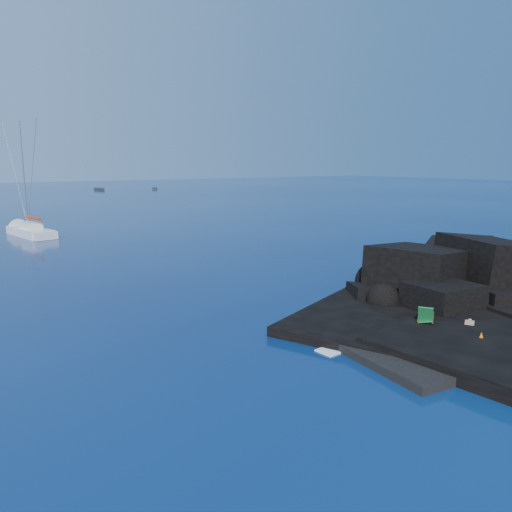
{
  "coord_description": "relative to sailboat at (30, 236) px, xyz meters",
  "views": [
    {
      "loc": [
        -13.29,
        -11.67,
        7.69
      ],
      "look_at": [
        3.71,
        13.31,
        2.0
      ],
      "focal_mm": 35.0,
      "sensor_mm": 36.0,
      "label": 1
    }
  ],
  "objects": [
    {
      "name": "distant_boat_a",
      "position": [
        33.14,
        84.25,
        0.0
      ],
      "size": [
        1.59,
        4.68,
        0.62
      ],
      "primitive_type": "cube",
      "rotation": [
        0.0,
        0.0,
        0.03
      ],
      "color": "#25252A",
      "rests_on": "ground"
    },
    {
      "name": "sailboat",
      "position": [
        0.0,
        0.0,
        0.0
      ],
      "size": [
        4.37,
        11.7,
        12.01
      ],
      "primitive_type": null,
      "rotation": [
        0.0,
        0.0,
        0.18
      ],
      "color": "white",
      "rests_on": "ground"
    },
    {
      "name": "marker_cone",
      "position": [
        8.9,
        -46.0,
        0.61
      ],
      "size": [
        0.35,
        0.35,
        0.51
      ],
      "primitive_type": "cone",
      "rotation": [
        0.0,
        0.0,
        0.05
      ],
      "color": "orange",
      "rests_on": "beach"
    },
    {
      "name": "distant_boat_b",
      "position": [
        47.7,
        79.43,
        0.0
      ],
      "size": [
        2.94,
        4.4,
        0.56
      ],
      "primitive_type": "cube",
      "rotation": [
        0.0,
        0.0,
        -0.42
      ],
      "color": "black",
      "rests_on": "ground"
    },
    {
      "name": "deck_chair",
      "position": [
        9.09,
        -43.14,
        0.95
      ],
      "size": [
        1.87,
        1.63,
        1.2
      ],
      "primitive_type": null,
      "rotation": [
        0.0,
        0.0,
        0.61
      ],
      "color": "#16642D",
      "rests_on": "beach"
    },
    {
      "name": "surf_foam",
      "position": [
        8.62,
        -40.2,
        0.0
      ],
      "size": [
        10.0,
        8.0,
        0.06
      ],
      "primitive_type": null,
      "color": "white",
      "rests_on": "ground"
    },
    {
      "name": "sunbather",
      "position": [
        10.25,
        -44.6,
        0.54
      ],
      "size": [
        1.84,
        1.38,
        0.27
      ],
      "primitive_type": null,
      "rotation": [
        0.0,
        0.0,
        0.54
      ],
      "color": "tan",
      "rests_on": "towel"
    },
    {
      "name": "towel",
      "position": [
        10.25,
        -44.6,
        0.38
      ],
      "size": [
        2.14,
        1.79,
        0.05
      ],
      "primitive_type": "cube",
      "rotation": [
        0.0,
        0.0,
        0.54
      ],
      "color": "white",
      "rests_on": "beach"
    },
    {
      "name": "beach",
      "position": [
        8.12,
        -44.7,
        0.0
      ],
      "size": [
        9.08,
        6.86,
        0.7
      ],
      "primitive_type": "cube",
      "rotation": [
        0.0,
        0.0,
        -0.1
      ],
      "color": "black",
      "rests_on": "ground"
    },
    {
      "name": "ground",
      "position": [
        3.62,
        -45.2,
        0.0
      ],
      "size": [
        400.0,
        400.0,
        0.0
      ],
      "primitive_type": "plane",
      "color": "#04103E",
      "rests_on": "ground"
    },
    {
      "name": "headland",
      "position": [
        16.62,
        -42.2,
        0.0
      ],
      "size": [
        24.0,
        24.0,
        3.6
      ],
      "primitive_type": null,
      "color": "black",
      "rests_on": "ground"
    }
  ]
}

